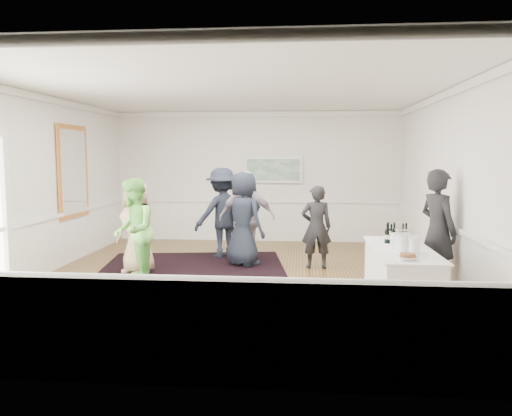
# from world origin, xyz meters

# --- Properties ---
(floor) EXTENTS (8.00, 8.00, 0.00)m
(floor) POSITION_xyz_m (0.00, 0.00, 0.00)
(floor) COLOR brown
(floor) RESTS_ON ground
(ceiling) EXTENTS (7.00, 8.00, 0.02)m
(ceiling) POSITION_xyz_m (0.00, 0.00, 3.20)
(ceiling) COLOR white
(ceiling) RESTS_ON wall_back
(wall_left) EXTENTS (0.02, 8.00, 3.20)m
(wall_left) POSITION_xyz_m (-3.50, 0.00, 1.60)
(wall_left) COLOR white
(wall_left) RESTS_ON floor
(wall_right) EXTENTS (0.02, 8.00, 3.20)m
(wall_right) POSITION_xyz_m (3.50, 0.00, 1.60)
(wall_right) COLOR white
(wall_right) RESTS_ON floor
(wall_back) EXTENTS (7.00, 0.02, 3.20)m
(wall_back) POSITION_xyz_m (0.00, 4.00, 1.60)
(wall_back) COLOR white
(wall_back) RESTS_ON floor
(wall_front) EXTENTS (7.00, 0.02, 3.20)m
(wall_front) POSITION_xyz_m (0.00, -4.00, 1.60)
(wall_front) COLOR white
(wall_front) RESTS_ON floor
(wainscoting) EXTENTS (7.00, 8.00, 1.00)m
(wainscoting) POSITION_xyz_m (0.00, 0.00, 0.50)
(wainscoting) COLOR white
(wainscoting) RESTS_ON floor
(mirror) EXTENTS (0.05, 1.25, 1.85)m
(mirror) POSITION_xyz_m (-3.45, 1.30, 1.80)
(mirror) COLOR #D5873E
(mirror) RESTS_ON wall_left
(landscape_painting) EXTENTS (1.44, 0.06, 0.66)m
(landscape_painting) POSITION_xyz_m (0.40, 3.95, 1.78)
(landscape_painting) COLOR white
(landscape_painting) RESTS_ON wall_back
(area_rug) EXTENTS (4.01, 4.91, 0.02)m
(area_rug) POSITION_xyz_m (-0.82, 0.02, 0.01)
(area_rug) COLOR black
(area_rug) RESTS_ON floor
(serving_table) EXTENTS (0.80, 2.08, 0.84)m
(serving_table) POSITION_xyz_m (2.48, -1.36, 0.42)
(serving_table) COLOR white
(serving_table) RESTS_ON floor
(bartender) EXTENTS (0.73, 0.83, 1.92)m
(bartender) POSITION_xyz_m (3.20, -0.47, 0.96)
(bartender) COLOR black
(bartender) RESTS_ON floor
(guest_tan) EXTENTS (0.97, 0.86, 1.67)m
(guest_tan) POSITION_xyz_m (-1.85, 0.32, 0.84)
(guest_tan) COLOR tan
(guest_tan) RESTS_ON floor
(guest_green) EXTENTS (0.86, 0.99, 1.75)m
(guest_green) POSITION_xyz_m (-1.70, -0.29, 0.88)
(guest_green) COLOR #6DC850
(guest_green) RESTS_ON floor
(guest_lilac) EXTENTS (1.11, 0.53, 1.84)m
(guest_lilac) POSITION_xyz_m (0.05, 1.19, 0.92)
(guest_lilac) COLOR #B5AABE
(guest_lilac) RESTS_ON floor
(guest_dark_a) EXTENTS (1.39, 1.27, 1.87)m
(guest_dark_a) POSITION_xyz_m (-0.54, 1.88, 0.94)
(guest_dark_a) COLOR black
(guest_dark_a) RESTS_ON floor
(guest_dark_b) EXTENTS (0.60, 0.42, 1.57)m
(guest_dark_b) POSITION_xyz_m (1.38, 1.03, 0.79)
(guest_dark_b) COLOR black
(guest_dark_b) RESTS_ON floor
(guest_navy) EXTENTS (1.05, 1.01, 1.82)m
(guest_navy) POSITION_xyz_m (-0.01, 1.13, 0.91)
(guest_navy) COLOR black
(guest_navy) RESTS_ON floor
(wine_bottles) EXTENTS (0.35, 0.25, 0.31)m
(wine_bottles) POSITION_xyz_m (2.48, -0.92, 1.00)
(wine_bottles) COLOR black
(wine_bottles) RESTS_ON serving_table
(juice_pitchers) EXTENTS (0.34, 0.55, 0.24)m
(juice_pitchers) POSITION_xyz_m (2.47, -1.64, 0.96)
(juice_pitchers) COLOR #60B23F
(juice_pitchers) RESTS_ON serving_table
(ice_bucket) EXTENTS (0.26, 0.26, 0.24)m
(ice_bucket) POSITION_xyz_m (2.54, -1.16, 0.96)
(ice_bucket) COLOR silver
(ice_bucket) RESTS_ON serving_table
(nut_bowl) EXTENTS (0.24, 0.24, 0.08)m
(nut_bowl) POSITION_xyz_m (2.40, -2.13, 0.88)
(nut_bowl) COLOR white
(nut_bowl) RESTS_ON serving_table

